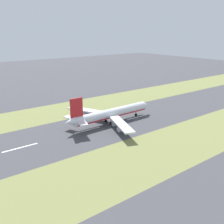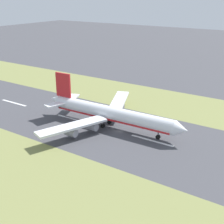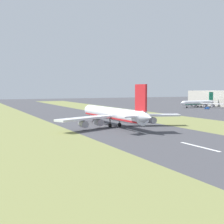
{
  "view_description": "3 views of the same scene",
  "coord_description": "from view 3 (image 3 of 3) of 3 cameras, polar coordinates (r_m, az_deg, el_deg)",
  "views": [
    {
      "loc": [
        123.86,
        -101.48,
        56.32
      ],
      "look_at": [
        -2.02,
        -4.61,
        7.0
      ],
      "focal_mm": 42.0,
      "sensor_mm": 36.0,
      "label": 1
    },
    {
      "loc": [
        99.12,
        62.74,
        53.69
      ],
      "look_at": [
        -2.02,
        -4.61,
        7.0
      ],
      "focal_mm": 50.0,
      "sensor_mm": 36.0,
      "label": 2
    },
    {
      "loc": [
        -67.61,
        -140.83,
        18.61
      ],
      "look_at": [
        -2.02,
        -4.61,
        7.0
      ],
      "focal_mm": 50.0,
      "sensor_mm": 36.0,
      "label": 3
    }
  ],
  "objects": [
    {
      "name": "grass_median_west",
      "position": [
        143.84,
        -16.48,
        -3.22
      ],
      "size": [
        40.0,
        600.0,
        0.01
      ],
      "primitive_type": "cube",
      "color": "olive",
      "rests_on": "ground"
    },
    {
      "name": "airplane_main_jet",
      "position": [
        150.02,
        0.33,
        -0.42
      ],
      "size": [
        64.12,
        67.12,
        20.2
      ],
      "color": "silver",
      "rests_on": "ground"
    },
    {
      "name": "airplane_parked_apron",
      "position": [
        314.44,
        15.64,
        1.64
      ],
      "size": [
        48.86,
        46.24,
        14.7
      ],
      "color": "white",
      "rests_on": "ground"
    },
    {
      "name": "centreline_dash_far",
      "position": [
        171.23,
        -2.3,
        -1.85
      ],
      "size": [
        1.2,
        18.0,
        0.01
      ],
      "primitive_type": "cube",
      "color": "silver",
      "rests_on": "ground"
    },
    {
      "name": "apron_car",
      "position": [
        286.48,
        16.99,
        0.68
      ],
      "size": [
        4.53,
        4.2,
        2.03
      ],
      "color": "#1E51B2",
      "rests_on": "ground"
    },
    {
      "name": "centreline_dash_near",
      "position": [
        103.56,
        15.69,
        -6.12
      ],
      "size": [
        1.2,
        18.0,
        0.01
      ],
      "primitive_type": "cube",
      "color": "silver",
      "rests_on": "ground"
    },
    {
      "name": "ground_plane",
      "position": [
        157.32,
        -0.07,
        -2.4
      ],
      "size": [
        800.0,
        800.0,
        0.0
      ],
      "primitive_type": "plane",
      "color": "#424247"
    },
    {
      "name": "centreline_dash_mid",
      "position": [
        135.73,
        4.44,
        -3.5
      ],
      "size": [
        1.2,
        18.0,
        0.01
      ],
      "primitive_type": "cube",
      "color": "silver",
      "rests_on": "ground"
    },
    {
      "name": "grass_median_east",
      "position": [
        181.27,
        12.87,
        -1.61
      ],
      "size": [
        40.0,
        600.0,
        0.01
      ],
      "primitive_type": "cube",
      "color": "olive",
      "rests_on": "ground"
    }
  ]
}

